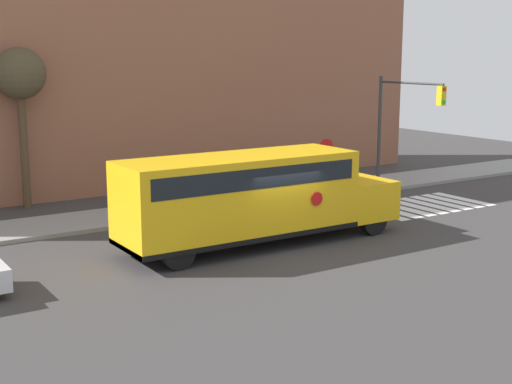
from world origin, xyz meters
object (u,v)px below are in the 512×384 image
at_px(school_bus, 251,194).
at_px(tree_near_sidewalk, 20,78).
at_px(traffic_light, 400,116).
at_px(stop_sign, 326,157).

bearing_deg(school_bus, tree_near_sidewalk, 114.77).
bearing_deg(traffic_light, stop_sign, 152.07).
relative_size(school_bus, stop_sign, 3.90).
distance_m(traffic_light, tree_near_sidewalk, 16.01).
relative_size(stop_sign, traffic_light, 0.49).
relative_size(stop_sign, tree_near_sidewalk, 0.39).
relative_size(traffic_light, tree_near_sidewalk, 0.81).
bearing_deg(traffic_light, school_bus, -159.44).
height_order(school_bus, stop_sign, school_bus).
xyz_separation_m(stop_sign, tree_near_sidewalk, (-11.83, 4.49, 3.55)).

